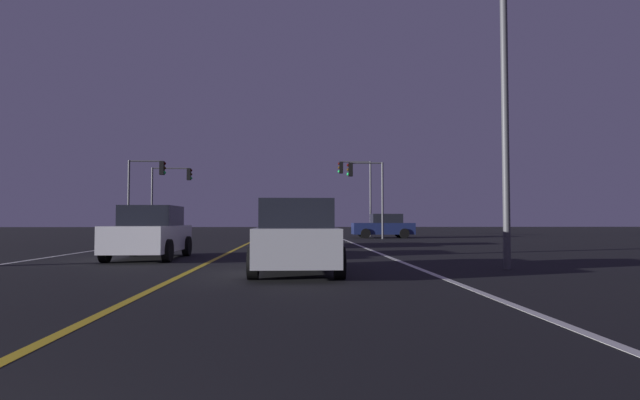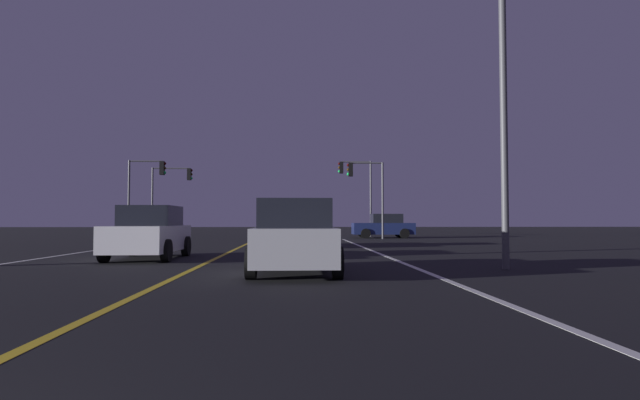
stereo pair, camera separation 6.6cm
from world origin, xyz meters
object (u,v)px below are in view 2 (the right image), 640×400
at_px(car_lead_same_lane, 295,238).
at_px(traffic_light_far_right, 356,181).
at_px(car_crossing_side, 384,226).
at_px(traffic_light_far_left, 172,185).
at_px(traffic_light_near_left, 147,181).
at_px(car_oncoming, 149,233).
at_px(street_lamp_right_near, 487,69).
at_px(traffic_light_near_right, 365,182).
at_px(car_ahead_far, 295,229).

relative_size(car_lead_same_lane, traffic_light_far_right, 0.74).
bearing_deg(car_crossing_side, traffic_light_far_left, -12.41).
bearing_deg(traffic_light_far_left, traffic_light_near_left, -93.34).
bearing_deg(car_oncoming, car_lead_same_lane, 44.74).
distance_m(car_oncoming, traffic_light_near_left, 18.42).
distance_m(car_crossing_side, street_lamp_right_near, 23.89).
relative_size(traffic_light_near_right, traffic_light_near_left, 0.99).
bearing_deg(street_lamp_right_near, car_oncoming, -22.60).
bearing_deg(traffic_light_near_left, street_lamp_right_near, -55.59).
distance_m(car_oncoming, traffic_light_far_left, 23.64).
relative_size(traffic_light_near_right, traffic_light_far_right, 0.88).
height_order(traffic_light_near_left, street_lamp_right_near, street_lamp_right_near).
height_order(traffic_light_near_right, traffic_light_far_left, traffic_light_far_left).
height_order(traffic_light_far_right, traffic_light_far_left, traffic_light_far_right).
bearing_deg(street_lamp_right_near, traffic_light_far_right, -89.51).
xyz_separation_m(car_lead_same_lane, traffic_light_near_right, (4.67, 22.15, 2.98)).
bearing_deg(car_oncoming, traffic_light_far_left, -168.21).
bearing_deg(car_ahead_far, traffic_light_near_right, -25.39).
xyz_separation_m(car_crossing_side, traffic_light_far_right, (-1.58, 3.46, 3.46)).
distance_m(car_lead_same_lane, traffic_light_near_right, 22.83).
xyz_separation_m(car_lead_same_lane, street_lamp_right_near, (4.89, 0.73, 4.27)).
relative_size(traffic_light_near_left, traffic_light_far_right, 0.89).
relative_size(car_crossing_side, traffic_light_far_right, 0.74).
height_order(car_crossing_side, traffic_light_near_left, traffic_light_near_left).
distance_m(car_ahead_far, traffic_light_near_right, 11.34).
relative_size(car_crossing_side, traffic_light_far_left, 0.82).
xyz_separation_m(traffic_light_near_left, traffic_light_far_right, (14.44, 5.50, 0.45)).
distance_m(car_oncoming, car_lead_same_lane, 6.64).
relative_size(car_ahead_far, street_lamp_right_near, 0.53).
relative_size(car_oncoming, traffic_light_far_right, 0.74).
relative_size(car_ahead_far, car_lead_same_lane, 1.00).
xyz_separation_m(car_oncoming, traffic_light_near_left, (-5.11, 17.44, 3.01)).
xyz_separation_m(traffic_light_near_right, traffic_light_near_left, (-14.45, 0.00, 0.03)).
bearing_deg(car_ahead_far, traffic_light_far_left, 31.53).
xyz_separation_m(car_oncoming, traffic_light_far_right, (9.33, 22.94, 3.46)).
bearing_deg(traffic_light_near_left, traffic_light_far_left, 86.66).
distance_m(car_ahead_far, traffic_light_far_left, 18.31).
height_order(traffic_light_near_left, traffic_light_far_right, traffic_light_far_right).
bearing_deg(car_ahead_far, car_crossing_side, -27.71).
bearing_deg(traffic_light_far_right, traffic_light_near_left, 20.85).
bearing_deg(traffic_light_near_left, car_crossing_side, 7.27).
bearing_deg(car_lead_same_lane, car_oncoming, 44.74).
distance_m(traffic_light_near_left, traffic_light_far_left, 5.51).
height_order(car_ahead_far, car_crossing_side, same).
xyz_separation_m(car_ahead_far, car_lead_same_lane, (0.02, -12.27, 0.00)).
height_order(traffic_light_far_right, street_lamp_right_near, street_lamp_right_near).
bearing_deg(traffic_light_near_right, traffic_light_near_left, 0.00).
bearing_deg(traffic_light_near_right, traffic_light_far_left, -21.27).
xyz_separation_m(car_oncoming, traffic_light_near_right, (9.34, 17.44, 2.98)).
height_order(car_ahead_far, car_oncoming, same).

